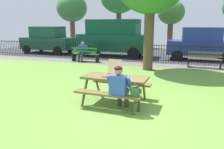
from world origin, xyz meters
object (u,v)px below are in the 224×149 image
at_px(parked_car_left, 114,37).
at_px(parked_car_center, 201,43).
at_px(adult_at_table, 119,86).
at_px(child_at_table, 136,94).
at_px(park_bench_center, 204,60).
at_px(pizza_box_open, 113,73).
at_px(picnic_table_foreground, 115,83).
at_px(far_tree_left, 72,9).
at_px(park_bench_left, 85,55).
at_px(far_tree_center, 171,13).
at_px(parked_car_far_left, 48,40).
at_px(pizza_slice_on_table, 127,79).
at_px(person_on_park_bench, 82,50).

height_order(parked_car_left, parked_car_center, parked_car_left).
relative_size(adult_at_table, child_at_table, 1.47).
bearing_deg(park_bench_center, pizza_box_open, -115.61).
xyz_separation_m(picnic_table_foreground, far_tree_left, (-9.33, 15.89, 3.09)).
distance_m(adult_at_table, park_bench_left, 7.76).
bearing_deg(adult_at_table, far_tree_center, 88.60).
bearing_deg(park_bench_left, pizza_box_open, -59.93).
relative_size(park_bench_center, parked_car_left, 0.34).
distance_m(park_bench_center, parked_car_far_left, 11.02).
bearing_deg(child_at_table, pizza_slice_on_table, 129.36).
xyz_separation_m(park_bench_left, parked_car_far_left, (-4.16, 2.65, 0.59)).
height_order(adult_at_table, park_bench_left, adult_at_table).
bearing_deg(picnic_table_foreground, park_bench_center, 64.95).
relative_size(adult_at_table, parked_car_center, 0.30).
xyz_separation_m(park_bench_center, person_on_park_bench, (-6.70, 0.02, 0.24)).
height_order(parked_car_far_left, parked_car_center, same).
relative_size(picnic_table_foreground, pizza_slice_on_table, 7.34).
bearing_deg(parked_car_far_left, parked_car_left, 0.00).
distance_m(park_bench_center, far_tree_center, 10.32).
distance_m(pizza_box_open, parked_car_left, 9.20).
relative_size(adult_at_table, parked_car_far_left, 0.30).
height_order(pizza_slice_on_table, park_bench_center, park_bench_center).
distance_m(picnic_table_foreground, far_tree_center, 16.10).
distance_m(pizza_slice_on_table, child_at_table, 0.61).
height_order(pizza_slice_on_table, parked_car_left, parked_car_left).
xyz_separation_m(parked_car_left, parked_car_center, (5.53, 0.00, -0.29)).
distance_m(person_on_park_bench, parked_car_left, 2.93).
distance_m(park_bench_left, parked_car_far_left, 4.97).
distance_m(picnic_table_foreground, far_tree_left, 18.68).
distance_m(person_on_park_bench, parked_car_center, 7.16).
distance_m(pizza_slice_on_table, adult_at_table, 0.39).
xyz_separation_m(person_on_park_bench, parked_car_center, (6.66, 2.63, 0.35)).
xyz_separation_m(picnic_table_foreground, pizza_slice_on_table, (0.37, -0.16, 0.18)).
height_order(picnic_table_foreground, park_bench_left, park_bench_left).
bearing_deg(adult_at_table, park_bench_left, 120.25).
xyz_separation_m(picnic_table_foreground, child_at_table, (0.71, -0.58, -0.10)).
bearing_deg(person_on_park_bench, parked_car_far_left, 146.56).
bearing_deg(park_bench_left, far_tree_left, 120.39).
bearing_deg(person_on_park_bench, child_at_table, -56.28).
relative_size(picnic_table_foreground, child_at_table, 2.33).
bearing_deg(park_bench_center, park_bench_left, -180.00).
distance_m(pizza_box_open, far_tree_center, 16.05).
bearing_deg(child_at_table, picnic_table_foreground, 140.82).
height_order(parked_car_center, far_tree_center, far_tree_center).
xyz_separation_m(parked_car_far_left, parked_car_center, (10.64, 0.00, 0.00)).
xyz_separation_m(pizza_box_open, parked_car_center, (2.91, 8.81, 0.15)).
distance_m(pizza_box_open, parked_car_center, 9.28).
distance_m(park_bench_left, parked_car_left, 2.95).
bearing_deg(adult_at_table, park_bench_center, 68.67).
distance_m(parked_car_left, parked_car_center, 5.53).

